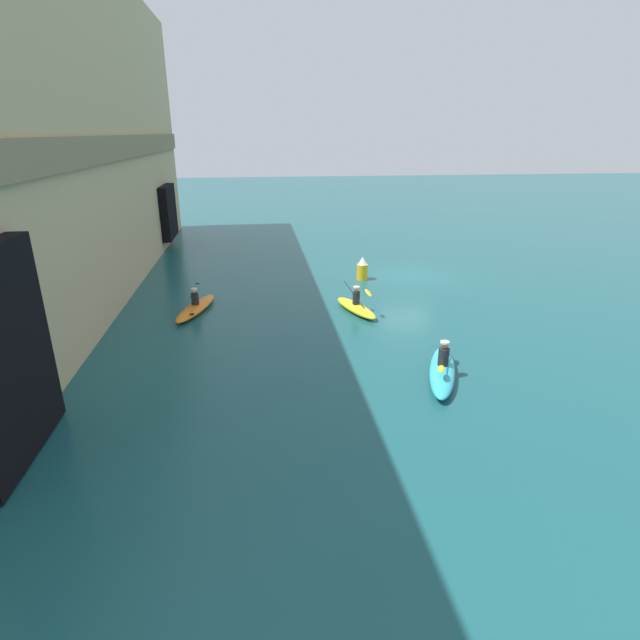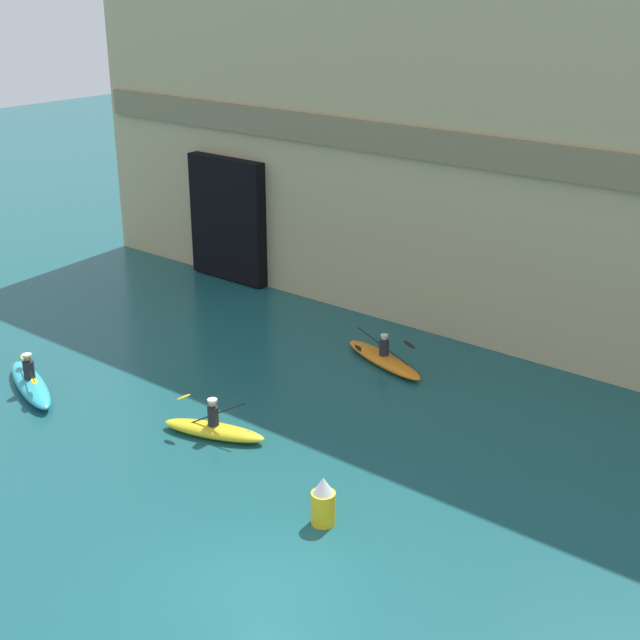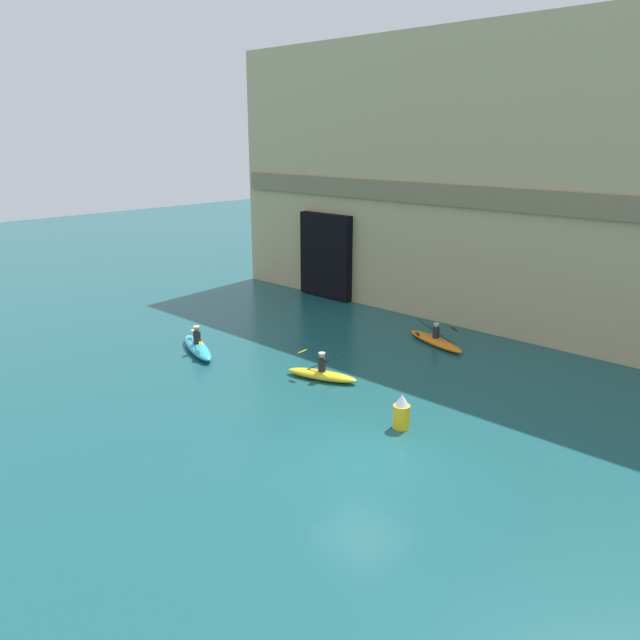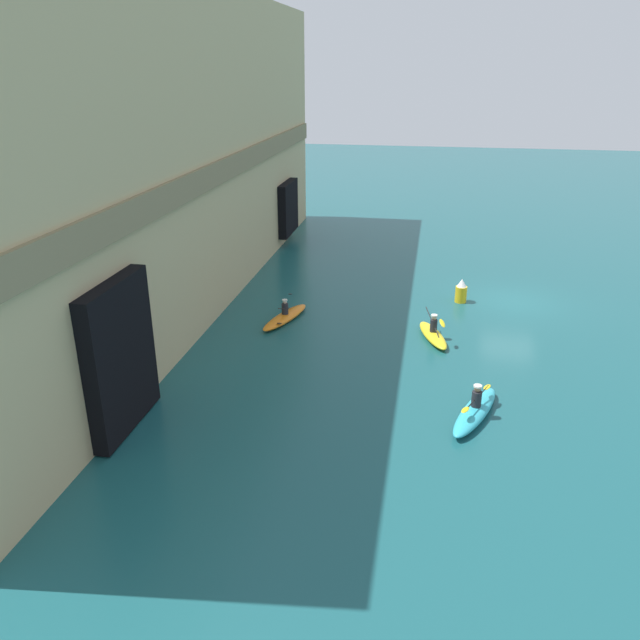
{
  "view_description": "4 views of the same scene",
  "coord_description": "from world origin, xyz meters",
  "px_view_note": "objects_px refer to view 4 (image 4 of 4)",
  "views": [
    {
      "loc": [
        -23.76,
        7.56,
        6.83
      ],
      "look_at": [
        -8.18,
        5.55,
        0.88
      ],
      "focal_mm": 28.0,
      "sensor_mm": 36.0,
      "label": 1
    },
    {
      "loc": [
        9.76,
        -10.35,
        11.33
      ],
      "look_at": [
        -5.98,
        9.13,
        1.34
      ],
      "focal_mm": 50.0,
      "sensor_mm": 36.0,
      "label": 2
    },
    {
      "loc": [
        9.99,
        -12.3,
        8.92
      ],
      "look_at": [
        -7.4,
        5.99,
        1.38
      ],
      "focal_mm": 35.0,
      "sensor_mm": 36.0,
      "label": 3
    },
    {
      "loc": [
        -28.94,
        4.05,
        10.48
      ],
      "look_at": [
        -7.61,
        7.94,
        1.54
      ],
      "focal_mm": 35.0,
      "sensor_mm": 36.0,
      "label": 4
    }
  ],
  "objects_px": {
    "kayak_yellow": "(433,334)",
    "marker_buoy": "(461,291)",
    "kayak_cyan": "(475,411)",
    "kayak_orange": "(285,317)"
  },
  "relations": [
    {
      "from": "kayak_yellow",
      "to": "marker_buoy",
      "type": "relative_size",
      "value": 2.54
    },
    {
      "from": "kayak_yellow",
      "to": "kayak_orange",
      "type": "bearing_deg",
      "value": -116.51
    },
    {
      "from": "kayak_cyan",
      "to": "kayak_orange",
      "type": "height_order",
      "value": "kayak_cyan"
    },
    {
      "from": "kayak_yellow",
      "to": "kayak_orange",
      "type": "height_order",
      "value": "kayak_yellow"
    },
    {
      "from": "kayak_cyan",
      "to": "kayak_orange",
      "type": "relative_size",
      "value": 1.01
    },
    {
      "from": "kayak_cyan",
      "to": "marker_buoy",
      "type": "distance_m",
      "value": 10.58
    },
    {
      "from": "kayak_cyan",
      "to": "kayak_orange",
      "type": "xyz_separation_m",
      "value": [
        6.8,
        7.83,
        -0.05
      ]
    },
    {
      "from": "marker_buoy",
      "to": "kayak_yellow",
      "type": "bearing_deg",
      "value": 165.11
    },
    {
      "from": "kayak_yellow",
      "to": "kayak_cyan",
      "type": "relative_size",
      "value": 0.82
    },
    {
      "from": "kayak_orange",
      "to": "marker_buoy",
      "type": "bearing_deg",
      "value": -46.16
    }
  ]
}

